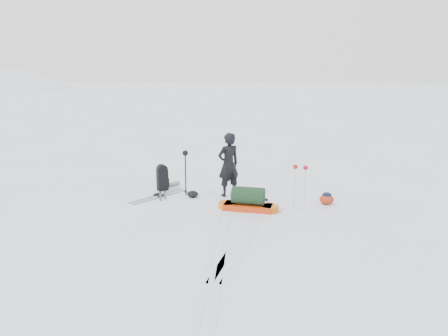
{
  "coord_description": "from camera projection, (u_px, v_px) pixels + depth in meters",
  "views": [
    {
      "loc": [
        1.46,
        -11.83,
        3.7
      ],
      "look_at": [
        -0.06,
        0.02,
        0.95
      ],
      "focal_mm": 35.0,
      "sensor_mm": 36.0,
      "label": 1
    }
  ],
  "objects": [
    {
      "name": "touring_skis_grey",
      "position": [
        159.0,
        196.0,
        12.85
      ],
      "size": [
        1.39,
        1.81,
        0.07
      ],
      "rotation": [
        0.0,
        0.0,
        0.96
      ],
      "color": "gray",
      "rests_on": "ground"
    },
    {
      "name": "rope_coil",
      "position": [
        258.0,
        205.0,
        11.92
      ],
      "size": [
        0.59,
        0.59,
        0.06
      ],
      "rotation": [
        0.0,
        0.0,
        0.37
      ],
      "color": "#5AA0DB",
      "rests_on": "ground"
    },
    {
      "name": "stuff_sack",
      "position": [
        193.0,
        194.0,
        12.72
      ],
      "size": [
        0.35,
        0.28,
        0.2
      ],
      "rotation": [
        0.0,
        0.0,
        -0.11
      ],
      "color": "black",
      "rests_on": "ground"
    },
    {
      "name": "touring_skis_white",
      "position": [
        262.0,
        201.0,
        12.39
      ],
      "size": [
        1.44,
        1.75,
        0.07
      ],
      "rotation": [
        0.0,
        0.0,
        -0.92
      ],
      "color": "silver",
      "rests_on": "ground"
    },
    {
      "name": "ground",
      "position": [
        226.0,
        201.0,
        12.44
      ],
      "size": [
        200.0,
        200.0,
        0.0
      ],
      "primitive_type": "plane",
      "color": "white",
      "rests_on": "ground"
    },
    {
      "name": "ski_tracks",
      "position": [
        250.0,
        193.0,
        13.21
      ],
      "size": [
        3.38,
        17.97,
        0.01
      ],
      "color": "silver",
      "rests_on": "ground"
    },
    {
      "name": "ski_poles_black",
      "position": [
        185.0,
        159.0,
        12.72
      ],
      "size": [
        0.17,
        0.18,
        1.36
      ],
      "rotation": [
        0.0,
        0.0,
        -0.21
      ],
      "color": "black",
      "rests_on": "ground"
    },
    {
      "name": "skier",
      "position": [
        228.0,
        165.0,
        12.72
      ],
      "size": [
        0.82,
        0.78,
        1.88
      ],
      "primitive_type": "imported",
      "rotation": [
        0.0,
        0.0,
        3.8
      ],
      "color": "black",
      "rests_on": "ground"
    },
    {
      "name": "pulk_sled",
      "position": [
        248.0,
        201.0,
        11.59
      ],
      "size": [
        1.68,
        0.68,
        0.63
      ],
      "rotation": [
        0.0,
        0.0,
        -0.12
      ],
      "color": "red",
      "rests_on": "ground"
    },
    {
      "name": "expedition_rucksack",
      "position": [
        164.0,
        178.0,
        13.49
      ],
      "size": [
        0.6,
        0.88,
        0.81
      ],
      "rotation": [
        0.0,
        0.0,
        0.6
      ],
      "color": "black",
      "rests_on": "ground"
    },
    {
      "name": "small_daypack",
      "position": [
        327.0,
        199.0,
        12.08
      ],
      "size": [
        0.48,
        0.43,
        0.34
      ],
      "rotation": [
        0.0,
        0.0,
        -0.38
      ],
      "color": "maroon",
      "rests_on": "ground"
    },
    {
      "name": "thermos_pair",
      "position": [
        163.0,
        196.0,
        12.5
      ],
      "size": [
        0.17,
        0.27,
        0.26
      ],
      "rotation": [
        0.0,
        0.0,
        0.37
      ],
      "color": "#53575B",
      "rests_on": "ground"
    },
    {
      "name": "ski_poles_silver",
      "position": [
        300.0,
        172.0,
        11.36
      ],
      "size": [
        0.39,
        0.2,
        1.24
      ],
      "rotation": [
        0.0,
        0.0,
        -0.1
      ],
      "color": "#B8BABF",
      "rests_on": "ground"
    }
  ]
}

